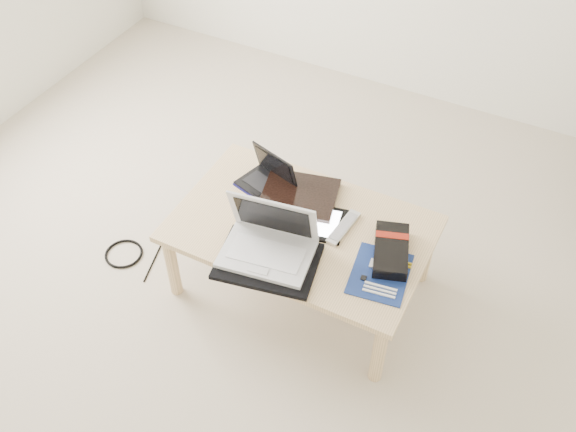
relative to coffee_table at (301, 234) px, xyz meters
The scene contains 13 objects.
ground 0.47m from the coffee_table, 123.77° to the right, with size 4.00×4.00×0.00m, color beige.
coffee_table is the anchor object (origin of this frame).
book 0.18m from the coffee_table, 119.05° to the left, with size 0.38×0.34×0.03m.
netbook 0.31m from the coffee_table, 146.86° to the left, with size 0.29×0.24×0.18m.
tablet 0.08m from the coffee_table, 50.92° to the left, with size 0.31×0.26×0.01m.
remote 0.19m from the coffee_table, 21.69° to the left, with size 0.07×0.23×0.02m.
neoprene_sleeve 0.26m from the coffee_table, 97.21° to the right, with size 0.41×0.30×0.02m, color black.
white_laptop 0.24m from the coffee_table, 104.30° to the right, with size 0.40×0.31×0.26m.
motherboard 0.42m from the coffee_table, 13.11° to the right, with size 0.26×0.31×0.01m.
gpu_box 0.41m from the coffee_table, ahead, with size 0.22×0.30×0.06m.
cable_coil 0.23m from the coffee_table, behind, with size 0.10×0.10×0.01m, color black.
floor_cable_coil 0.96m from the coffee_table, 164.79° to the right, with size 0.19×0.19×0.01m, color black.
floor_cable_trail 0.81m from the coffee_table, 168.46° to the right, with size 0.01×0.01×0.38m, color black.
Camera 1 is at (0.98, -1.45, 2.42)m, focal length 40.00 mm.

